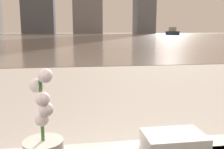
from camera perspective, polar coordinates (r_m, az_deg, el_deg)
name	(u,v)px	position (r m, az deg, el deg)	size (l,w,h in m)	color
potted_orchid	(43,139)	(0.95, -15.42, -13.98)	(0.14, 0.14, 0.36)	silver
towel_stack	(174,143)	(1.06, 13.90, -14.97)	(0.24, 0.16, 0.08)	white
harbor_water	(76,35)	(62.03, -8.22, 8.83)	(180.00, 110.00, 0.01)	gray
harbor_boat_5	(172,32)	(71.41, 13.62, 9.38)	(2.16, 5.76, 2.13)	navy
skyline_tower_2	(87,7)	(118.70, -5.70, 15.14)	(13.41, 7.15, 24.10)	slate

